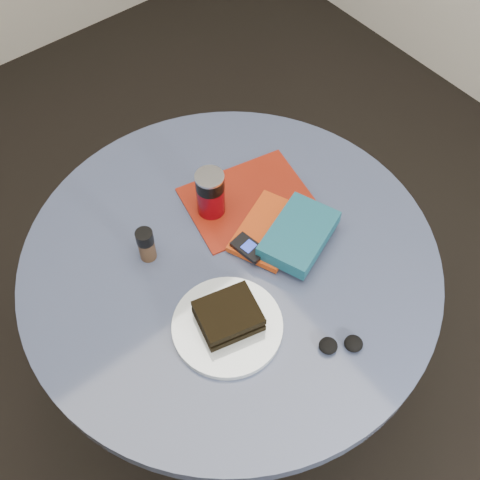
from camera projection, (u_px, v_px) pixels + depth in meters
ground at (233, 379)px, 2.04m from camera, size 4.00×4.00×0.00m
table at (231, 293)px, 1.56m from camera, size 1.00×1.00×0.75m
plate at (227, 326)px, 1.31m from camera, size 0.30×0.30×0.02m
sandwich at (228, 316)px, 1.30m from camera, size 0.15×0.14×0.05m
soda_can at (210, 194)px, 1.45m from camera, size 0.08×0.08×0.13m
pepper_grinder at (146, 245)px, 1.39m from camera, size 0.04×0.04×0.09m
magazine at (248, 199)px, 1.52m from camera, size 0.34×0.29×0.01m
red_book at (270, 230)px, 1.46m from camera, size 0.24×0.20×0.02m
novel at (299, 235)px, 1.41m from camera, size 0.23×0.19×0.04m
mp3_player at (249, 248)px, 1.41m from camera, size 0.06×0.09×0.01m
headphones at (341, 345)px, 1.29m from camera, size 0.10×0.09×0.02m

